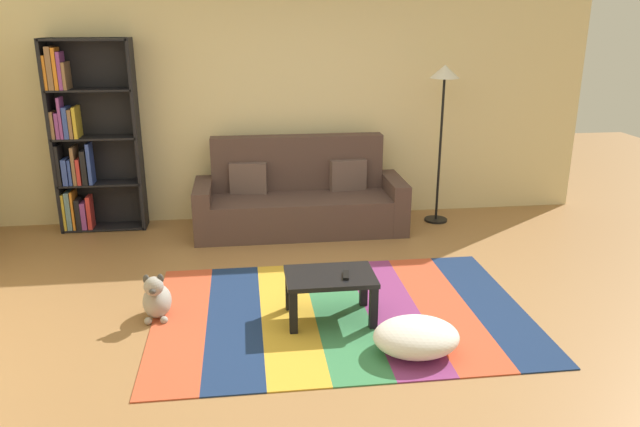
# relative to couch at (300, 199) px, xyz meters

# --- Properties ---
(ground_plane) EXTENTS (14.00, 14.00, 0.00)m
(ground_plane) POSITION_rel_couch_xyz_m (-0.00, -2.02, -0.34)
(ground_plane) COLOR #9E7042
(back_wall) EXTENTS (6.80, 0.10, 2.70)m
(back_wall) POSITION_rel_couch_xyz_m (-0.00, 0.53, 1.01)
(back_wall) COLOR beige
(back_wall) RESTS_ON ground_plane
(rug) EXTENTS (2.94, 2.02, 0.01)m
(rug) POSITION_rel_couch_xyz_m (0.13, -2.08, -0.33)
(rug) COLOR #C64C2D
(rug) RESTS_ON ground_plane
(couch) EXTENTS (2.26, 0.80, 1.00)m
(couch) POSITION_rel_couch_xyz_m (0.00, 0.00, 0.00)
(couch) COLOR #4C3833
(couch) RESTS_ON ground_plane
(bookshelf) EXTENTS (0.90, 0.28, 2.05)m
(bookshelf) POSITION_rel_couch_xyz_m (-2.27, 0.29, 0.64)
(bookshelf) COLOR black
(bookshelf) RESTS_ON ground_plane
(coffee_table) EXTENTS (0.68, 0.46, 0.37)m
(coffee_table) POSITION_rel_couch_xyz_m (0.03, -2.15, -0.03)
(coffee_table) COLOR black
(coffee_table) RESTS_ON rug
(pouf) EXTENTS (0.61, 0.50, 0.24)m
(pouf) POSITION_rel_couch_xyz_m (0.56, -2.73, -0.21)
(pouf) COLOR white
(pouf) RESTS_ON rug
(dog) EXTENTS (0.22, 0.35, 0.40)m
(dog) POSITION_rel_couch_xyz_m (-1.31, -1.96, -0.18)
(dog) COLOR #9E998E
(dog) RESTS_ON ground_plane
(standing_lamp) EXTENTS (0.32, 0.32, 1.76)m
(standing_lamp) POSITION_rel_couch_xyz_m (1.58, 0.06, 1.13)
(standing_lamp) COLOR black
(standing_lamp) RESTS_ON ground_plane
(tv_remote) EXTENTS (0.07, 0.16, 0.02)m
(tv_remote) POSITION_rel_couch_xyz_m (0.14, -2.20, 0.05)
(tv_remote) COLOR black
(tv_remote) RESTS_ON coffee_table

